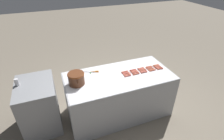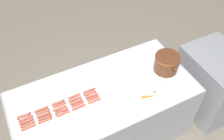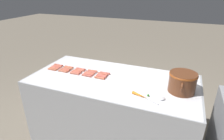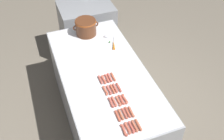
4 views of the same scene
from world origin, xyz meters
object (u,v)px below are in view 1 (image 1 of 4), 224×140
object	(u,v)px
back_cabinet	(40,105)
hot_dog_24	(125,72)
hot_dog_9	(127,75)
hot_dog_20	(156,65)
hot_dog_5	(159,68)
hot_dog_10	(158,67)
hot_dog_12	(143,70)
hot_dog_3	(136,74)
hot_dog_0	(160,69)
hot_dog_6	(151,69)
hot_dog_15	(157,66)
hot_dog_8	(135,73)
hot_dog_18	(134,71)
hot_dog_7	(143,71)
bean_pot	(76,78)
soda_can	(17,82)
serving_spoon	(85,74)
hot_dog_2	(144,72)
hot_dog_19	(125,73)
carrot	(94,71)
hot_dog_14	(126,74)
hot_dog_1	(152,70)
hot_dog_21	(149,67)
hot_dog_16	(149,68)
hot_dog_13	(134,72)
hot_dog_22	(141,68)
hot_dog_17	(141,69)

from	to	relation	value
back_cabinet	hot_dog_24	distance (m)	1.69
hot_dog_9	hot_dog_20	bearing A→B (deg)	-80.71
hot_dog_5	hot_dog_10	size ratio (longest dim) A/B	1.00
hot_dog_12	hot_dog_3	bearing A→B (deg)	112.94
hot_dog_0	hot_dog_6	xyz separation A→B (m)	(0.04, 0.18, 0.00)
hot_dog_15	hot_dog_24	size ratio (longest dim) A/B	1.00
hot_dog_8	hot_dog_18	xyz separation A→B (m)	(0.07, 0.00, 0.00)
hot_dog_8	hot_dog_7	bearing A→B (deg)	-91.54
hot_dog_10	hot_dog_15	world-z (taller)	same
bean_pot	soda_can	world-z (taller)	bean_pot
hot_dog_10	serving_spoon	distance (m)	1.45
hot_dog_2	hot_dog_5	world-z (taller)	same
hot_dog_19	carrot	world-z (taller)	carrot
serving_spoon	soda_can	world-z (taller)	soda_can
hot_dog_7	hot_dog_3	bearing A→B (deg)	101.82
hot_dog_0	hot_dog_9	size ratio (longest dim) A/B	1.00
hot_dog_14	hot_dog_20	bearing A→B (deg)	-83.82
hot_dog_1	hot_dog_24	xyz separation A→B (m)	(0.15, 0.53, 0.00)
hot_dog_6	bean_pot	distance (m)	1.45
hot_dog_1	hot_dog_21	distance (m)	0.14
hot_dog_16	hot_dog_13	bearing A→B (deg)	95.84
hot_dog_1	hot_dog_14	distance (m)	0.53
hot_dog_12	bean_pot	distance (m)	1.29
hot_dog_10	hot_dog_16	world-z (taller)	same
hot_dog_7	hot_dog_12	size ratio (longest dim) A/B	1.00
hot_dog_19	soda_can	distance (m)	1.89
hot_dog_0	serving_spoon	world-z (taller)	hot_dog_0
hot_dog_0	hot_dog_6	size ratio (longest dim) A/B	1.00
hot_dog_7	carrot	bearing A→B (deg)	69.98
hot_dog_1	hot_dog_5	xyz separation A→B (m)	(0.04, -0.16, 0.00)
hot_dog_2	hot_dog_18	world-z (taller)	same
hot_dog_0	hot_dog_22	size ratio (longest dim) A/B	1.00
hot_dog_15	serving_spoon	bearing A→B (deg)	80.24
hot_dog_8	hot_dog_19	bearing A→B (deg)	68.60
hot_dog_3	hot_dog_20	size ratio (longest dim) A/B	1.00
hot_dog_0	hot_dog_2	xyz separation A→B (m)	(0.00, 0.36, 0.00)
hot_dog_1	soda_can	size ratio (longest dim) A/B	1.13
hot_dog_0	hot_dog_5	xyz separation A→B (m)	(0.04, 0.01, 0.00)
hot_dog_0	hot_dog_9	distance (m)	0.70
hot_dog_6	hot_dog_10	size ratio (longest dim) A/B	1.00
hot_dog_0	hot_dog_17	bearing A→B (deg)	72.03
hot_dog_10	hot_dog_13	world-z (taller)	same
bean_pot	serving_spoon	xyz separation A→B (m)	(0.25, -0.20, -0.11)
hot_dog_12	hot_dog_19	world-z (taller)	same
hot_dog_1	hot_dog_15	xyz separation A→B (m)	(0.11, -0.17, 0.00)
hot_dog_24	hot_dog_14	bearing A→B (deg)	-178.84
hot_dog_5	hot_dog_15	distance (m)	0.07
hot_dog_3	carrot	xyz separation A→B (m)	(0.36, 0.72, 0.00)
carrot	soda_can	size ratio (longest dim) A/B	1.42
hot_dog_0	hot_dog_5	bearing A→B (deg)	12.20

